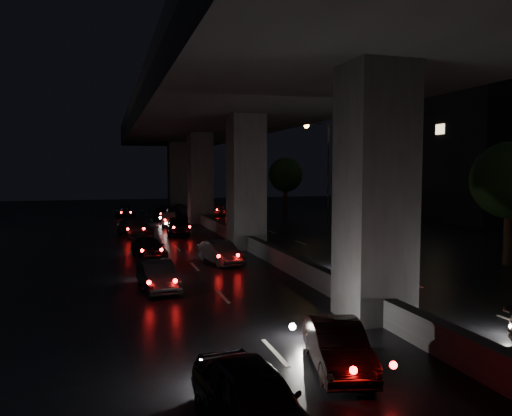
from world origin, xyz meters
name	(u,v)px	position (x,y,z in m)	size (l,w,h in m)	color
ground	(272,262)	(0.00, 0.00, 0.00)	(120.00, 120.00, 0.00)	black
viaduct	(246,109)	(0.00, 5.00, 8.34)	(12.00, 80.00, 10.50)	#303032
median_barrier	(246,241)	(0.00, 5.00, 0.42)	(0.45, 70.00, 0.85)	#303032
building_right_far	(457,143)	(27.00, 20.00, 7.50)	(12.00, 22.00, 15.00)	black
tree_b	(510,181)	(11.00, -4.00, 4.20)	(3.80, 3.80, 6.12)	black
tree_c	(355,177)	(11.00, 12.00, 4.20)	(3.80, 3.80, 6.12)	black
tree_d	(286,175)	(11.00, 28.00, 4.20)	(3.80, 3.80, 6.12)	black
streetlight_far	(323,160)	(10.97, 18.00, 5.66)	(2.52, 0.44, 9.00)	#2D2D33
car_0	(252,400)	(-5.69, -15.66, 0.64)	(1.50, 3.74, 1.27)	black
car_1	(338,346)	(-2.91, -13.41, 0.55)	(1.17, 3.36, 1.11)	black
car_3	(371,264)	(2.86, -4.85, 0.63)	(1.76, 4.34, 1.26)	black
car_4	(158,275)	(-6.21, -4.18, 0.56)	(1.20, 3.43, 1.13)	black
car_5	(220,252)	(-2.61, 0.49, 0.57)	(1.20, 3.45, 1.14)	black
car_6	(149,247)	(-5.93, 3.18, 0.58)	(1.36, 3.38, 1.15)	black
car_7	(134,228)	(-6.20, 12.42, 0.64)	(1.79, 4.40, 1.28)	#252528
car_8	(178,226)	(-3.12, 12.30, 0.66)	(1.57, 3.90, 1.33)	black
car_9	(168,219)	(-3.04, 18.56, 0.57)	(1.20, 3.44, 1.13)	#47403D
car_10	(164,213)	(-2.79, 23.82, 0.63)	(2.09, 4.53, 1.26)	black
car_11	(125,212)	(-6.25, 27.38, 0.54)	(1.78, 3.86, 1.07)	black
car_12	(218,209)	(3.14, 27.07, 0.62)	(1.47, 3.65, 1.24)	#53575A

